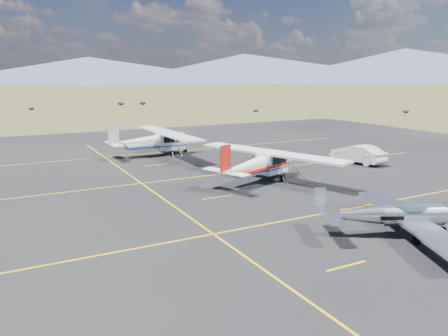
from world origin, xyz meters
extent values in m
plane|color=#383D1C|center=(0.00, 0.00, 0.00)|extent=(1600.00, 1600.00, 0.00)
cube|color=black|center=(0.00, 7.00, 0.00)|extent=(72.00, 72.00, 0.02)
cube|color=silver|center=(1.96, -2.24, 0.76)|extent=(5.19, 8.92, 0.12)
ellipsoid|color=#99BFD8|center=(1.96, -2.24, 1.25)|extent=(1.91, 1.57, 0.83)
cube|color=silver|center=(-1.45, -0.65, 1.05)|extent=(1.93, 3.06, 0.06)
cube|color=silver|center=(-2.05, -1.60, 1.50)|extent=(0.53, 0.29, 1.02)
cube|color=silver|center=(-1.11, 0.43, 1.50)|extent=(0.53, 0.29, 1.02)
cylinder|color=black|center=(3.44, -2.92, 0.18)|extent=(0.35, 0.23, 0.35)
cylinder|color=black|center=(1.27, -3.26, 0.21)|extent=(0.42, 0.27, 0.41)
cylinder|color=black|center=(2.29, -1.05, 0.21)|extent=(0.42, 0.27, 0.41)
cube|color=white|center=(2.77, 10.15, 1.13)|extent=(2.63, 1.96, 1.44)
cube|color=white|center=(2.57, 10.08, 1.88)|extent=(5.60, 11.59, 0.15)
cube|color=black|center=(2.77, 10.15, 1.43)|extent=(2.04, 1.78, 0.59)
cube|color=#B51C0F|center=(1.47, 9.67, 1.02)|extent=(5.44, 3.01, 0.19)
cube|color=#B51C0F|center=(-1.94, 8.42, 2.14)|extent=(0.88, 0.38, 1.71)
cube|color=white|center=(-1.94, 8.42, 1.29)|extent=(1.93, 3.48, 0.06)
cylinder|color=black|center=(4.07, 10.63, 0.20)|extent=(0.40, 0.23, 0.38)
cylinder|color=black|center=(2.86, 8.99, 0.24)|extent=(0.49, 0.29, 0.47)
cylinder|color=black|center=(2.08, 11.09, 0.24)|extent=(0.49, 0.29, 0.47)
cube|color=silver|center=(-0.11, 22.77, 1.19)|extent=(2.51, 1.35, 1.52)
cube|color=silver|center=(-0.34, 22.77, 1.98)|extent=(2.04, 12.42, 0.16)
cube|color=black|center=(-0.11, 22.77, 1.51)|extent=(1.83, 1.38, 0.62)
cube|color=silver|center=(-1.58, 22.74, 1.08)|extent=(5.66, 1.45, 0.20)
cube|color=silver|center=(-5.41, 22.65, 2.26)|extent=(0.96, 0.10, 1.80)
cube|color=silver|center=(-5.41, 22.65, 1.36)|extent=(0.93, 3.62, 0.07)
cylinder|color=black|center=(1.35, 22.81, 0.21)|extent=(0.41, 0.12, 0.41)
cylinder|color=black|center=(-0.42, 21.58, 0.26)|extent=(0.50, 0.16, 0.50)
cylinder|color=black|center=(-0.48, 23.95, 0.26)|extent=(0.50, 0.16, 0.50)
imported|color=silver|center=(12.24, 11.42, 0.78)|extent=(2.36, 4.88, 1.54)
camera|label=1|loc=(-14.50, -15.16, 7.22)|focal=35.00mm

